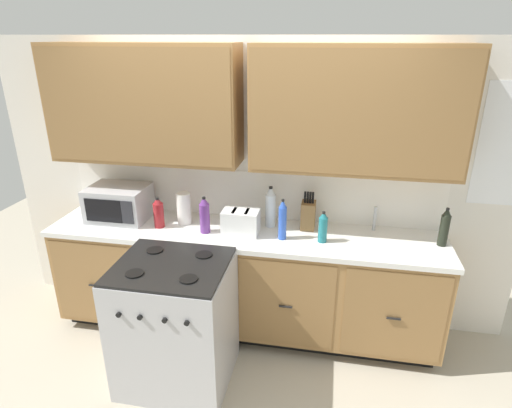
# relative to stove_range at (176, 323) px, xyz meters

# --- Properties ---
(ground_plane) EXTENTS (8.00, 8.00, 0.00)m
(ground_plane) POSITION_rel_stove_range_xyz_m (0.36, 0.33, -0.47)
(ground_plane) COLOR #B2A893
(wall_unit) EXTENTS (4.29, 0.40, 2.36)m
(wall_unit) POSITION_rel_stove_range_xyz_m (0.36, 0.83, 1.15)
(wall_unit) COLOR white
(wall_unit) RESTS_ON ground_plane
(counter_run) EXTENTS (3.12, 0.64, 0.92)m
(counter_run) POSITION_rel_stove_range_xyz_m (0.36, 0.63, 0.00)
(counter_run) COLOR black
(counter_run) RESTS_ON ground_plane
(stove_range) EXTENTS (0.76, 0.68, 0.95)m
(stove_range) POSITION_rel_stove_range_xyz_m (0.00, 0.00, 0.00)
(stove_range) COLOR #B7B7BC
(stove_range) RESTS_ON ground_plane
(microwave) EXTENTS (0.48, 0.37, 0.28)m
(microwave) POSITION_rel_stove_range_xyz_m (-0.71, 0.69, 0.59)
(microwave) COLOR #B7B7BC
(microwave) RESTS_ON counter_run
(toaster) EXTENTS (0.28, 0.18, 0.19)m
(toaster) POSITION_rel_stove_range_xyz_m (0.35, 0.59, 0.55)
(toaster) COLOR white
(toaster) RESTS_ON counter_run
(knife_block) EXTENTS (0.11, 0.14, 0.31)m
(knife_block) POSITION_rel_stove_range_xyz_m (0.85, 0.78, 0.57)
(knife_block) COLOR olive
(knife_block) RESTS_ON counter_run
(sink_faucet) EXTENTS (0.02, 0.02, 0.20)m
(sink_faucet) POSITION_rel_stove_range_xyz_m (1.37, 0.84, 0.55)
(sink_faucet) COLOR #B2B5BA
(sink_faucet) RESTS_ON counter_run
(paper_towel_roll) EXTENTS (0.12, 0.12, 0.26)m
(paper_towel_roll) POSITION_rel_stove_range_xyz_m (-0.15, 0.70, 0.58)
(paper_towel_roll) COLOR white
(paper_towel_roll) RESTS_ON counter_run
(bottle_violet) EXTENTS (0.08, 0.08, 0.29)m
(bottle_violet) POSITION_rel_stove_range_xyz_m (0.07, 0.56, 0.59)
(bottle_violet) COLOR #663384
(bottle_violet) RESTS_ON counter_run
(bottle_teal) EXTENTS (0.07, 0.07, 0.24)m
(bottle_teal) POSITION_rel_stove_range_xyz_m (0.97, 0.56, 0.57)
(bottle_teal) COLOR #1E707A
(bottle_teal) RESTS_ON counter_run
(bottle_dark) EXTENTS (0.07, 0.07, 0.29)m
(bottle_dark) POSITION_rel_stove_range_xyz_m (1.84, 0.67, 0.59)
(bottle_dark) COLOR black
(bottle_dark) RESTS_ON counter_run
(bottle_red) EXTENTS (0.08, 0.08, 0.25)m
(bottle_red) POSITION_rel_stove_range_xyz_m (-0.32, 0.59, 0.57)
(bottle_red) COLOR maroon
(bottle_red) RESTS_ON counter_run
(bottle_clear) EXTENTS (0.08, 0.08, 0.34)m
(bottle_clear) POSITION_rel_stove_range_xyz_m (0.55, 0.77, 0.61)
(bottle_clear) COLOR silver
(bottle_clear) RESTS_ON counter_run
(bottle_blue) EXTENTS (0.06, 0.06, 0.32)m
(bottle_blue) POSITION_rel_stove_range_xyz_m (0.67, 0.56, 0.61)
(bottle_blue) COLOR blue
(bottle_blue) RESTS_ON counter_run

